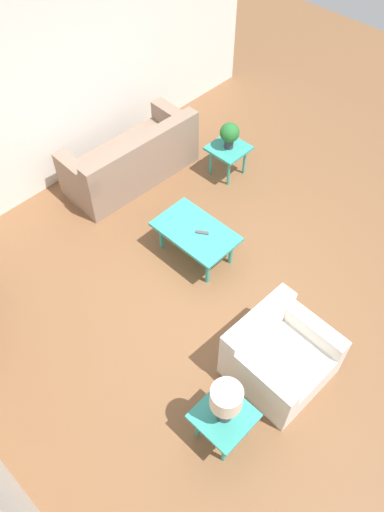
% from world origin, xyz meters
% --- Properties ---
extents(ground_plane, '(14.00, 14.00, 0.00)m').
position_xyz_m(ground_plane, '(0.00, 0.00, 0.00)').
color(ground_plane, brown).
extents(wall_right, '(0.12, 7.20, 2.70)m').
position_xyz_m(wall_right, '(3.06, 0.00, 1.35)').
color(wall_right, white).
rests_on(wall_right, ground_plane).
extents(sofa, '(0.89, 1.95, 0.84)m').
position_xyz_m(sofa, '(2.25, -0.58, 0.32)').
color(sofa, gray).
rests_on(sofa, ground_plane).
extents(armchair, '(0.94, 0.98, 0.73)m').
position_xyz_m(armchair, '(-1.12, 0.41, 0.29)').
color(armchair, silver).
rests_on(armchair, ground_plane).
extents(coffee_table, '(1.01, 0.63, 0.45)m').
position_xyz_m(coffee_table, '(0.61, -0.15, 0.40)').
color(coffee_table, teal).
rests_on(coffee_table, ground_plane).
extents(side_table_plant, '(0.51, 0.51, 0.47)m').
position_xyz_m(side_table_plant, '(1.35, -1.60, 0.40)').
color(side_table_plant, teal).
rests_on(side_table_plant, ground_plane).
extents(side_table_lamp, '(0.51, 0.51, 0.47)m').
position_xyz_m(side_table_lamp, '(-1.18, 1.33, 0.40)').
color(side_table_lamp, teal).
rests_on(side_table_lamp, ground_plane).
extents(potted_plant, '(0.27, 0.27, 0.39)m').
position_xyz_m(potted_plant, '(1.35, -1.60, 0.71)').
color(potted_plant, '#333338').
rests_on(potted_plant, side_table_plant).
extents(table_lamp, '(0.29, 0.29, 0.51)m').
position_xyz_m(table_lamp, '(-1.18, 1.33, 0.81)').
color(table_lamp, '#333333').
rests_on(table_lamp, side_table_lamp).
extents(remote_control, '(0.16, 0.12, 0.02)m').
position_xyz_m(remote_control, '(0.52, -0.18, 0.46)').
color(remote_control, '#4C4C51').
rests_on(remote_control, coffee_table).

